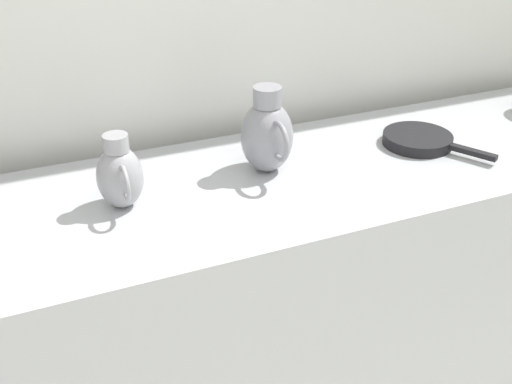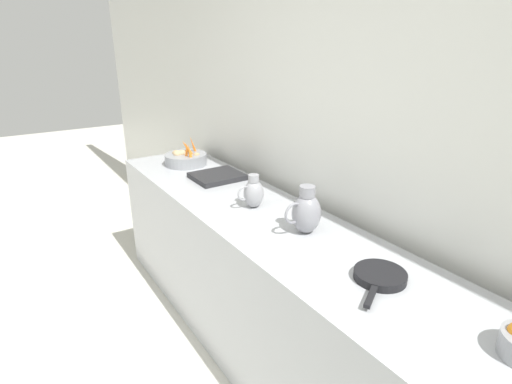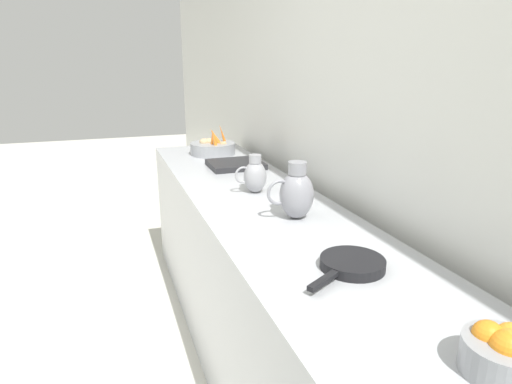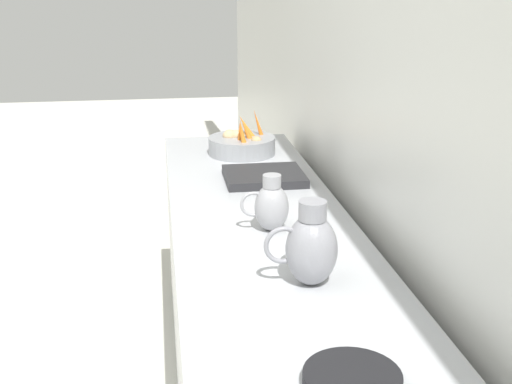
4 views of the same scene
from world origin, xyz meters
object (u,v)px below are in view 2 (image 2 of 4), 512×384
metal_pitcher_tall (306,212)px  metal_pitcher_short (253,193)px  skillet_on_counter (380,276)px  vegetable_colander (186,158)px

metal_pitcher_tall → metal_pitcher_short: bearing=-84.5°
skillet_on_counter → metal_pitcher_tall: bearing=-93.1°
vegetable_colander → skillet_on_counter: (0.02, 1.98, -0.03)m
metal_pitcher_tall → skillet_on_counter: metal_pitcher_tall is taller
metal_pitcher_tall → metal_pitcher_short: (0.04, -0.43, -0.02)m
metal_pitcher_tall → metal_pitcher_short: 0.43m
vegetable_colander → skillet_on_counter: vegetable_colander is taller
metal_pitcher_tall → vegetable_colander: bearing=-89.5°
vegetable_colander → skillet_on_counter: bearing=89.5°
vegetable_colander → metal_pitcher_short: vegetable_colander is taller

